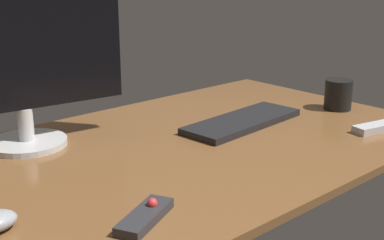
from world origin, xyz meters
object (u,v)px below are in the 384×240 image
coffee_mug (338,95)px  keyboard (242,121)px  monitor (18,43)px  tv_remote (383,126)px  media_remote (145,216)px

coffee_mug → keyboard: bearing=165.5°
monitor → keyboard: bearing=-17.1°
tv_remote → coffee_mug: 22.91cm
keyboard → media_remote: (-57.13, -28.42, 0.05)cm
monitor → keyboard: 65.17cm
monitor → media_remote: monitor is taller
keyboard → coffee_mug: size_ratio=4.11×
monitor → keyboard: (54.49, -25.06, -25.49)cm
keyboard → media_remote: 63.81cm
keyboard → tv_remote: 39.50cm
coffee_mug → media_remote: bearing=-168.1°
monitor → coffee_mug: monitor is taller
tv_remote → media_remote: bearing=-168.0°
keyboard → coffee_mug: (34.91, -9.05, 3.82)cm
keyboard → tv_remote: size_ratio=2.00×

